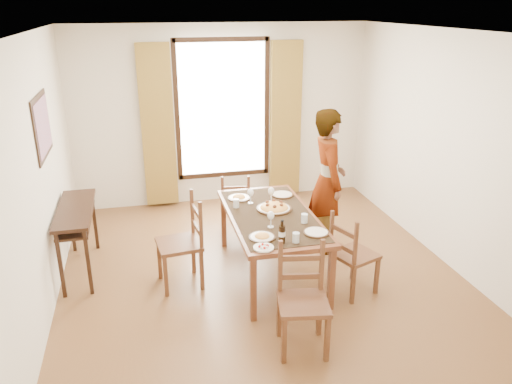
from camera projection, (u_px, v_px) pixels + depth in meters
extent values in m
plane|color=#4C2517|center=(262.00, 275.00, 5.80)|extent=(5.00, 5.00, 0.00)
cube|color=beige|center=(222.00, 116.00, 7.59)|extent=(4.50, 0.10, 2.70)
cube|color=beige|center=(362.00, 286.00, 3.05)|extent=(4.50, 0.10, 2.70)
cube|color=beige|center=(37.00, 181.00, 4.83)|extent=(0.10, 5.00, 2.70)
cube|color=beige|center=(449.00, 151.00, 5.81)|extent=(0.10, 5.00, 2.70)
cube|color=white|center=(263.00, 30.00, 4.83)|extent=(4.50, 5.00, 0.04)
cube|color=white|center=(222.00, 110.00, 7.53)|extent=(1.30, 0.04, 2.00)
cube|color=olive|center=(158.00, 127.00, 7.33)|extent=(0.48, 0.10, 2.40)
cube|color=olive|center=(285.00, 120.00, 7.76)|extent=(0.48, 0.10, 2.40)
cube|color=black|center=(42.00, 126.00, 5.24)|extent=(0.02, 0.86, 0.66)
cube|color=red|center=(43.00, 126.00, 5.24)|extent=(0.01, 0.76, 0.56)
cube|color=black|center=(75.00, 209.00, 5.63)|extent=(0.38, 1.20, 0.04)
cube|color=black|center=(76.00, 219.00, 5.67)|extent=(0.34, 1.10, 0.03)
cube|color=black|center=(61.00, 265.00, 5.24)|extent=(0.04, 0.04, 0.76)
cube|color=black|center=(71.00, 223.00, 6.24)|extent=(0.04, 0.04, 0.76)
cube|color=black|center=(88.00, 262.00, 5.30)|extent=(0.04, 0.04, 0.76)
cube|color=black|center=(95.00, 221.00, 6.30)|extent=(0.04, 0.04, 0.76)
cube|color=brown|center=(272.00, 217.00, 5.57)|extent=(0.93, 1.79, 0.05)
cube|color=black|center=(272.00, 214.00, 5.56)|extent=(0.86, 1.65, 0.01)
cube|color=brown|center=(253.00, 289.00, 4.86)|extent=(0.06, 0.06, 0.70)
cube|color=brown|center=(224.00, 221.00, 6.38)|extent=(0.06, 0.06, 0.70)
cube|color=brown|center=(331.00, 279.00, 5.03)|extent=(0.06, 0.06, 0.70)
cube|color=brown|center=(284.00, 215.00, 6.55)|extent=(0.06, 0.06, 0.70)
cube|color=brown|center=(179.00, 244.00, 5.45)|extent=(0.51, 0.51, 0.04)
cube|color=brown|center=(159.00, 259.00, 5.65)|extent=(0.04, 0.04, 0.49)
cube|color=brown|center=(193.00, 253.00, 5.78)|extent=(0.04, 0.04, 0.49)
cube|color=brown|center=(166.00, 276.00, 5.30)|extent=(0.04, 0.04, 0.49)
cube|color=brown|center=(202.00, 269.00, 5.43)|extent=(0.04, 0.04, 0.49)
cube|color=brown|center=(192.00, 212.00, 5.59)|extent=(0.04, 0.04, 0.55)
cube|color=brown|center=(201.00, 226.00, 5.25)|extent=(0.04, 0.04, 0.55)
cube|color=brown|center=(197.00, 228.00, 5.46)|extent=(0.07, 0.39, 0.05)
cube|color=brown|center=(196.00, 211.00, 5.39)|extent=(0.07, 0.39, 0.05)
cube|color=brown|center=(235.00, 205.00, 6.70)|extent=(0.44, 0.44, 0.04)
cube|color=brown|center=(247.00, 214.00, 6.94)|extent=(0.04, 0.04, 0.42)
cube|color=brown|center=(249.00, 224.00, 6.63)|extent=(0.04, 0.04, 0.42)
cube|color=brown|center=(223.00, 215.00, 6.92)|extent=(0.04, 0.04, 0.42)
cube|color=brown|center=(223.00, 225.00, 6.60)|extent=(0.04, 0.04, 0.42)
cube|color=brown|center=(248.00, 193.00, 6.47)|extent=(0.03, 0.03, 0.47)
cube|color=brown|center=(223.00, 194.00, 6.44)|extent=(0.03, 0.03, 0.47)
cube|color=brown|center=(236.00, 200.00, 6.48)|extent=(0.34, 0.07, 0.05)
cube|color=brown|center=(235.00, 188.00, 6.42)|extent=(0.34, 0.07, 0.05)
cube|color=brown|center=(303.00, 303.00, 4.41)|extent=(0.51, 0.51, 0.04)
cube|color=brown|center=(284.00, 340.00, 4.31)|extent=(0.04, 0.04, 0.47)
cube|color=brown|center=(279.00, 314.00, 4.66)|extent=(0.04, 0.04, 0.47)
cube|color=brown|center=(327.00, 338.00, 4.33)|extent=(0.04, 0.04, 0.47)
cube|color=brown|center=(319.00, 313.00, 4.69)|extent=(0.04, 0.04, 0.47)
cube|color=brown|center=(280.00, 267.00, 4.50)|extent=(0.04, 0.04, 0.53)
cube|color=brown|center=(322.00, 266.00, 4.52)|extent=(0.04, 0.04, 0.53)
cube|color=brown|center=(301.00, 276.00, 4.54)|extent=(0.38, 0.09, 0.05)
cube|color=brown|center=(301.00, 258.00, 4.48)|extent=(0.38, 0.09, 0.05)
cube|color=brown|center=(355.00, 255.00, 5.33)|extent=(0.54, 0.54, 0.04)
cube|color=brown|center=(377.00, 275.00, 5.36)|extent=(0.04, 0.04, 0.44)
cube|color=brown|center=(353.00, 285.00, 5.17)|extent=(0.04, 0.04, 0.44)
cube|color=brown|center=(353.00, 262.00, 5.64)|extent=(0.04, 0.04, 0.44)
cube|color=brown|center=(330.00, 271.00, 5.45)|extent=(0.04, 0.04, 0.44)
cube|color=brown|center=(355.00, 245.00, 5.00)|extent=(0.04, 0.04, 0.49)
cube|color=brown|center=(331.00, 232.00, 5.28)|extent=(0.04, 0.04, 0.49)
cube|color=brown|center=(343.00, 247.00, 5.17)|extent=(0.15, 0.34, 0.05)
cube|color=brown|center=(344.00, 231.00, 5.11)|extent=(0.15, 0.34, 0.05)
imported|color=#969A9F|center=(328.00, 181.00, 6.15)|extent=(0.75, 0.57, 1.81)
cylinder|color=silver|center=(304.00, 218.00, 5.33)|extent=(0.07, 0.07, 0.10)
cylinder|color=silver|center=(236.00, 203.00, 5.73)|extent=(0.07, 0.07, 0.10)
cylinder|color=silver|center=(296.00, 238.00, 4.90)|extent=(0.07, 0.07, 0.10)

